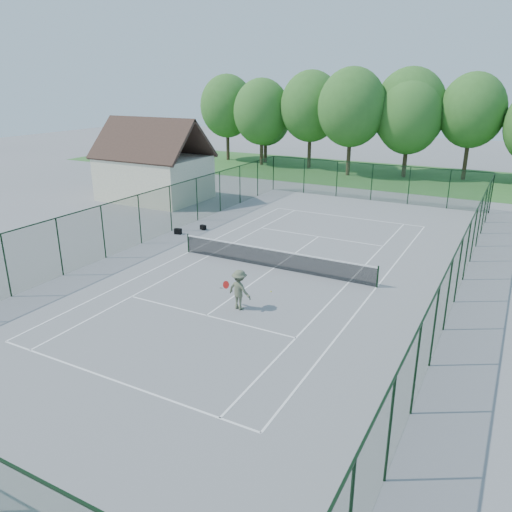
{
  "coord_description": "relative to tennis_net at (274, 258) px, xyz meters",
  "views": [
    {
      "loc": [
        10.84,
        -22.13,
        9.36
      ],
      "look_at": [
        0.0,
        -2.0,
        1.3
      ],
      "focal_mm": 35.0,
      "sensor_mm": 36.0,
      "label": 1
    }
  ],
  "objects": [
    {
      "name": "tennis_player",
      "position": [
        0.89,
        -5.15,
        0.32
      ],
      "size": [
        2.23,
        0.87,
        1.78
      ],
      "color": "#5C6248",
      "rests_on": "ground"
    },
    {
      "name": "sports_bag_b",
      "position": [
        -7.36,
        4.24,
        -0.42
      ],
      "size": [
        0.45,
        0.34,
        0.31
      ],
      "primitive_type": "cube",
      "rotation": [
        0.0,
        0.0,
        -0.25
      ],
      "color": "black",
      "rests_on": "ground"
    },
    {
      "name": "sports_bag_a",
      "position": [
        -8.21,
        2.63,
        -0.4
      ],
      "size": [
        0.5,
        0.36,
        0.36
      ],
      "primitive_type": "cube",
      "rotation": [
        0.0,
        0.0,
        0.23
      ],
      "color": "black",
      "rests_on": "ground"
    },
    {
      "name": "fence_enclosure",
      "position": [
        0.0,
        0.0,
        0.98
      ],
      "size": [
        18.05,
        36.05,
        3.02
      ],
      "color": "#17391E",
      "rests_on": "ground"
    },
    {
      "name": "utility_building",
      "position": [
        -16.0,
        10.0,
        2.54
      ],
      "size": [
        8.6,
        6.27,
        6.63
      ],
      "color": "#F2EAC6",
      "rests_on": "ground"
    },
    {
      "name": "grass_far",
      "position": [
        0.0,
        30.0,
        -0.57
      ],
      "size": [
        80.0,
        16.0,
        0.01
      ],
      "primitive_type": "cube",
      "color": "#3A7631",
      "rests_on": "ground"
    },
    {
      "name": "court_lines",
      "position": [
        0.0,
        0.0,
        -0.57
      ],
      "size": [
        11.05,
        23.85,
        0.01
      ],
      "color": "white",
      "rests_on": "ground"
    },
    {
      "name": "ground",
      "position": [
        0.0,
        0.0,
        -0.58
      ],
      "size": [
        140.0,
        140.0,
        0.0
      ],
      "primitive_type": "plane",
      "color": "gray",
      "rests_on": "ground"
    },
    {
      "name": "tree_line_far",
      "position": [
        0.0,
        30.0,
        5.42
      ],
      "size": [
        39.4,
        6.4,
        9.7
      ],
      "color": "#413020",
      "rests_on": "ground"
    },
    {
      "name": "tennis_net",
      "position": [
        0.0,
        0.0,
        0.0
      ],
      "size": [
        11.08,
        0.08,
        1.1
      ],
      "color": "black",
      "rests_on": "ground"
    }
  ]
}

